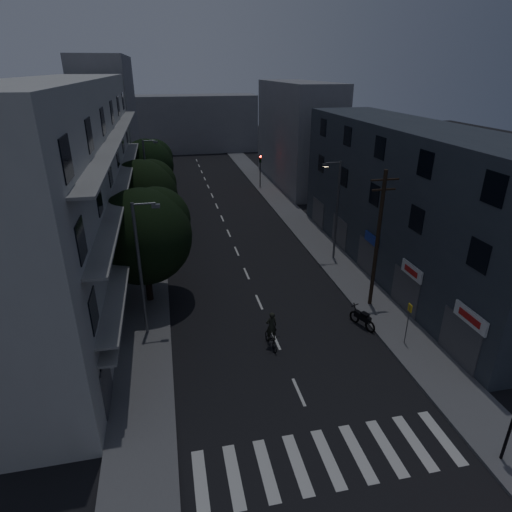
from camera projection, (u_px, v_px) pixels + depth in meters
name	position (u px, v px, depth m)	size (l,w,h in m)	color
ground	(228.00, 231.00, 41.59)	(160.00, 160.00, 0.00)	black
sidewalk_left	(149.00, 237.00, 40.11)	(3.00, 90.00, 0.15)	#565659
sidewalk_right	(302.00, 225.00, 43.00)	(3.00, 90.00, 0.15)	#565659
crosswalk	(328.00, 458.00, 17.45)	(10.90, 3.00, 0.01)	beige
lane_markings	(219.00, 212.00, 47.17)	(0.15, 60.50, 0.01)	beige
building_left	(73.00, 185.00, 30.20)	(7.00, 36.00, 14.00)	#A4A49F
building_right	(408.00, 201.00, 31.83)	(6.19, 28.00, 11.00)	#2A3039
building_far_left	(110.00, 122.00, 56.60)	(6.00, 20.00, 16.00)	slate
building_far_right	(297.00, 134.00, 56.46)	(6.00, 20.00, 13.00)	slate
building_far_end	(191.00, 124.00, 79.79)	(24.00, 8.00, 10.00)	slate
tree_near	(144.00, 233.00, 27.26)	(6.24, 6.24, 7.70)	black
tree_mid	(143.00, 192.00, 36.66)	(6.06, 6.06, 7.45)	black
tree_far	(148.00, 164.00, 48.05)	(5.89, 5.89, 7.28)	black
traffic_signal_far_right	(260.00, 164.00, 55.37)	(0.28, 0.37, 4.10)	black
traffic_signal_far_left	(155.00, 172.00, 51.15)	(0.28, 0.37, 4.10)	black
street_lamp_left_near	(142.00, 264.00, 23.79)	(1.51, 0.25, 8.00)	slate
street_lamp_right	(336.00, 206.00, 33.67)	(1.51, 0.25, 8.00)	#525359
street_lamp_left_far	(148.00, 176.00, 43.12)	(1.51, 0.25, 8.00)	slate
utility_pole	(378.00, 238.00, 26.72)	(1.80, 0.24, 9.00)	black
bus_stop_sign	(409.00, 317.00, 23.83)	(0.06, 0.35, 2.52)	#595B60
motorcycle	(362.00, 319.00, 26.15)	(0.97, 1.98, 1.34)	black
cyclist	(271.00, 335.00, 24.17)	(0.83, 1.83, 2.24)	black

